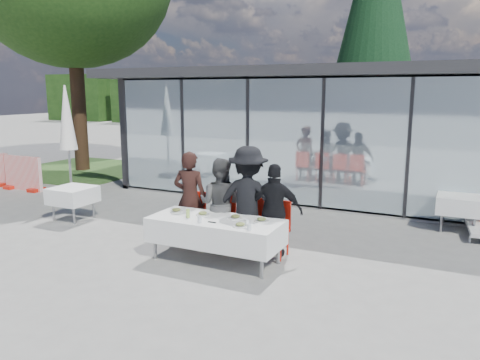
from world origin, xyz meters
name	(u,v)px	position (x,y,z in m)	size (l,w,h in m)	color
ground	(199,256)	(0.00, 0.00, 0.00)	(90.00, 90.00, 0.00)	gray
pavilion	(392,115)	(2.00, 8.16, 2.15)	(14.80, 8.80, 3.44)	gray
treeline	(374,100)	(-2.00, 28.00, 2.20)	(62.50, 2.00, 4.40)	black
dining_table	(215,231)	(0.39, -0.12, 0.54)	(2.26, 0.96, 0.75)	white
diner_a	(190,198)	(-0.50, 0.54, 0.88)	(0.64, 0.64, 1.77)	black
diner_chair_a	(193,215)	(-0.50, 0.63, 0.54)	(0.44, 0.44, 0.97)	red
diner_b	(220,204)	(0.14, 0.54, 0.84)	(0.82, 0.82, 1.68)	#505050
diner_chair_b	(223,218)	(0.14, 0.63, 0.54)	(0.44, 0.44, 0.97)	red
diner_c	(248,200)	(0.70, 0.54, 0.96)	(1.24, 1.24, 1.92)	black
diner_chair_c	(250,222)	(0.70, 0.63, 0.54)	(0.44, 0.44, 0.97)	red
diner_d	(275,211)	(1.20, 0.54, 0.82)	(0.96, 0.96, 1.64)	black
diner_chair_d	(277,226)	(1.20, 0.63, 0.54)	(0.44, 0.44, 0.97)	red
plate_a	(176,210)	(-0.45, -0.01, 0.78)	(0.24, 0.24, 0.07)	white
plate_b	(203,214)	(0.08, -0.01, 0.78)	(0.24, 0.24, 0.07)	white
plate_c	(236,217)	(0.69, 0.05, 0.78)	(0.24, 0.24, 0.07)	white
plate_d	(262,220)	(1.15, 0.08, 0.78)	(0.24, 0.24, 0.07)	white
plate_extra	(240,225)	(0.97, -0.35, 0.78)	(0.24, 0.24, 0.07)	white
juice_bottle	(188,214)	(-0.06, -0.26, 0.82)	(0.06, 0.06, 0.15)	#9EC552
drinking_glasses	(231,223)	(0.82, -0.37, 0.80)	(0.98, 0.28, 0.10)	silver
folded_eyeglasses	(212,222)	(0.45, -0.34, 0.76)	(0.14, 0.03, 0.01)	black
spare_table_left	(73,195)	(-3.77, 0.83, 0.55)	(0.86, 0.86, 0.74)	white
spare_table_right	(459,204)	(4.07, 3.65, 0.55)	(0.86, 0.86, 0.74)	white
market_umbrella	(67,126)	(-4.83, 1.84, 2.00)	(0.50, 0.50, 3.00)	black
conifer_tree	(376,10)	(0.50, 13.00, 5.99)	(4.00, 4.00, 10.50)	#382316
grass_patch	(83,170)	(-8.50, 6.00, 0.01)	(5.00, 5.00, 0.02)	#385926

